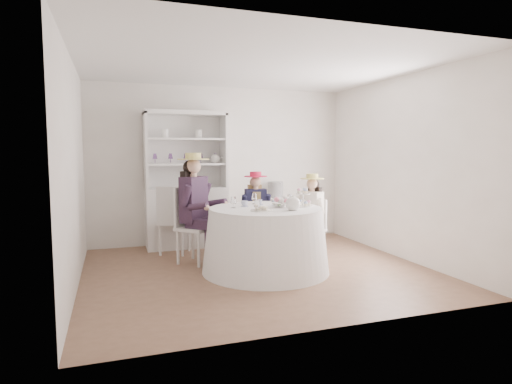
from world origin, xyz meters
name	(u,v)px	position (x,y,z in m)	size (l,w,h in m)	color
ground	(258,270)	(0.00, 0.00, 0.00)	(4.50, 4.50, 0.00)	brown
ceiling	(258,65)	(0.00, 0.00, 2.70)	(4.50, 4.50, 0.00)	white
wall_back	(221,165)	(0.00, 2.00, 1.35)	(4.50, 4.50, 0.00)	silver
wall_front	(333,180)	(0.00, -2.00, 1.35)	(4.50, 4.50, 0.00)	silver
wall_left	(73,173)	(-2.25, 0.00, 1.35)	(4.50, 4.50, 0.00)	silver
wall_right	(402,168)	(2.25, 0.00, 1.35)	(4.50, 4.50, 0.00)	silver
tea_table	(266,240)	(0.08, -0.06, 0.43)	(1.69, 1.69, 0.86)	white
hutch	(186,199)	(-0.66, 1.77, 0.80)	(1.35, 0.55, 2.25)	silver
side_table	(275,219)	(0.92, 1.75, 0.39)	(0.50, 0.50, 0.78)	silver
hatbox	(275,190)	(0.92, 1.75, 0.92)	(0.28, 0.28, 0.28)	black
guest_left	(195,201)	(-0.72, 0.65, 0.89)	(0.66, 0.67, 1.57)	silver
guest_mid	(256,207)	(0.30, 0.99, 0.72)	(0.47, 0.49, 1.28)	silver
guest_right	(311,210)	(1.00, 0.48, 0.71)	(0.53, 0.48, 1.26)	silver
spare_chair	(173,218)	(-0.96, 1.26, 0.57)	(0.59, 0.59, 1.07)	silver
teacup_a	(244,204)	(-0.16, 0.12, 0.89)	(0.09, 0.09, 0.07)	white
teacup_b	(260,203)	(0.10, 0.24, 0.89)	(0.07, 0.07, 0.06)	white
teacup_c	(275,203)	(0.28, 0.12, 0.89)	(0.08, 0.08, 0.06)	white
flower_bowl	(280,205)	(0.28, -0.06, 0.88)	(0.19, 0.19, 0.05)	white
flower_arrangement	(283,201)	(0.30, -0.15, 0.94)	(0.18, 0.18, 0.07)	pink
table_teapot	(293,204)	(0.32, -0.41, 0.94)	(0.26, 0.19, 0.20)	white
sandwich_plate	(261,210)	(-0.08, -0.33, 0.87)	(0.28, 0.28, 0.06)	white
cupcake_stand	(303,200)	(0.60, -0.09, 0.94)	(0.26, 0.26, 0.24)	white
stemware_set	(266,202)	(0.08, -0.06, 0.93)	(0.89, 0.86, 0.15)	white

